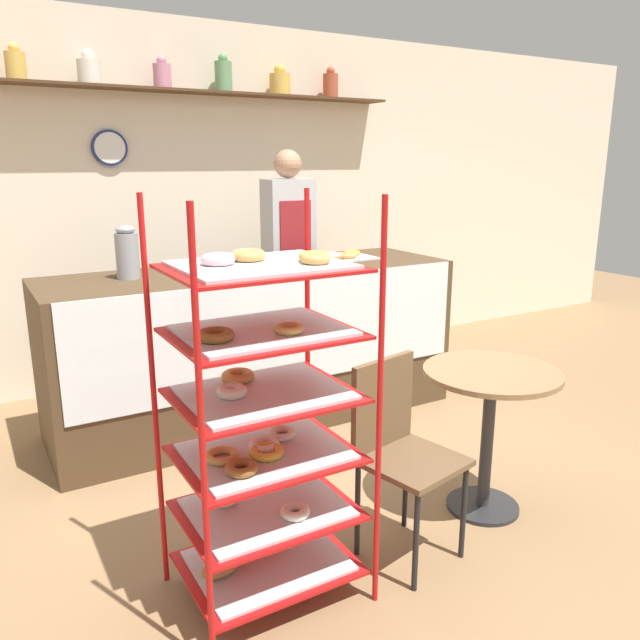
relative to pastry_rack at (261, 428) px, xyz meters
name	(u,v)px	position (x,y,z in m)	size (l,w,h in m)	color
ground_plane	(364,503)	(0.72, 0.34, -0.71)	(14.00, 14.00, 0.00)	olive
back_wall	(191,202)	(0.72, 2.78, 0.66)	(10.00, 0.30, 2.70)	beige
display_counter	(257,345)	(0.72, 1.61, -0.20)	(2.63, 0.81, 1.01)	#4C3823
pastry_rack	(261,428)	(0.00, 0.00, 0.00)	(0.70, 0.56, 1.58)	#B71414
person_worker	(289,256)	(1.28, 2.22, 0.27)	(0.36, 0.23, 1.76)	#282833
cafe_table	(490,406)	(1.20, 0.00, -0.17)	(0.65, 0.65, 0.73)	#262628
cafe_chair	(398,438)	(0.62, -0.03, -0.18)	(0.45, 0.45, 0.87)	black
coffee_carafe	(127,253)	(-0.06, 1.68, 0.46)	(0.13, 0.13, 0.31)	gray
donut_tray_counter	(342,256)	(1.40, 1.66, 0.33)	(0.42, 0.28, 0.05)	silver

